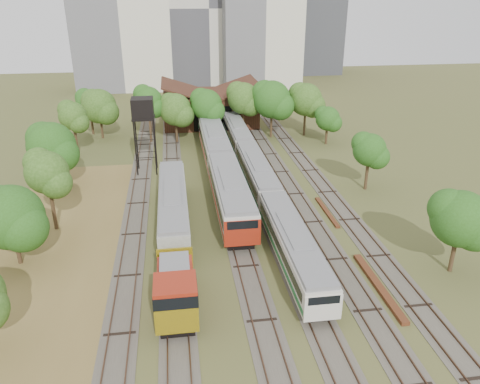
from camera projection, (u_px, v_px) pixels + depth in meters
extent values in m
plane|color=#475123|center=(300.00, 349.00, 31.00)|extent=(240.00, 240.00, 0.00)
cube|color=brown|center=(45.00, 300.00, 35.88)|extent=(14.00, 60.00, 0.04)
cube|color=#4C473D|center=(137.00, 203.00, 52.11)|extent=(2.60, 80.00, 0.06)
cube|color=#472D1E|center=(131.00, 203.00, 51.98)|extent=(0.08, 80.00, 0.14)
cube|color=#472D1E|center=(144.00, 202.00, 52.17)|extent=(0.08, 80.00, 0.14)
cube|color=#4C473D|center=(173.00, 201.00, 52.64)|extent=(2.60, 80.00, 0.06)
cube|color=#472D1E|center=(167.00, 201.00, 52.50)|extent=(0.08, 80.00, 0.14)
cube|color=#472D1E|center=(180.00, 200.00, 52.69)|extent=(0.08, 80.00, 0.14)
cube|color=#4C473D|center=(226.00, 198.00, 53.43)|extent=(2.60, 80.00, 0.06)
cube|color=#472D1E|center=(220.00, 198.00, 53.30)|extent=(0.08, 80.00, 0.14)
cube|color=#472D1E|center=(232.00, 197.00, 53.49)|extent=(0.08, 80.00, 0.14)
cube|color=#4C473D|center=(261.00, 196.00, 53.96)|extent=(2.60, 80.00, 0.06)
cube|color=#472D1E|center=(255.00, 196.00, 53.82)|extent=(0.08, 80.00, 0.14)
cube|color=#472D1E|center=(267.00, 195.00, 54.01)|extent=(0.08, 80.00, 0.14)
cube|color=#4C473D|center=(294.00, 194.00, 54.48)|extent=(2.60, 80.00, 0.06)
cube|color=#472D1E|center=(288.00, 194.00, 54.35)|extent=(0.08, 80.00, 0.14)
cube|color=#472D1E|center=(300.00, 193.00, 54.54)|extent=(0.08, 80.00, 0.14)
cube|color=#4C473D|center=(327.00, 192.00, 55.01)|extent=(2.60, 80.00, 0.06)
cube|color=#472D1E|center=(322.00, 192.00, 54.88)|extent=(0.08, 80.00, 0.14)
cube|color=#472D1E|center=(333.00, 191.00, 55.07)|extent=(0.08, 80.00, 0.14)
cube|color=black|center=(231.00, 210.00, 49.66)|extent=(2.46, 15.64, 0.90)
cube|color=beige|center=(230.00, 194.00, 48.92)|extent=(3.25, 17.00, 2.80)
cube|color=black|center=(230.00, 191.00, 48.79)|extent=(3.31, 15.64, 0.95)
cube|color=slate|center=(230.00, 179.00, 48.29)|extent=(2.99, 16.66, 0.40)
cube|color=maroon|center=(231.00, 200.00, 49.24)|extent=(3.31, 16.66, 0.50)
cube|color=maroon|center=(242.00, 233.00, 41.31)|extent=(3.29, 0.25, 2.52)
cube|color=black|center=(215.00, 156.00, 65.55)|extent=(2.46, 15.64, 0.90)
cube|color=beige|center=(215.00, 144.00, 64.82)|extent=(3.25, 17.00, 2.80)
cube|color=black|center=(215.00, 141.00, 64.68)|extent=(3.31, 15.64, 0.95)
cube|color=slate|center=(214.00, 133.00, 64.18)|extent=(2.99, 16.66, 0.40)
cube|color=maroon|center=(215.00, 149.00, 65.13)|extent=(3.31, 16.66, 0.50)
cube|color=black|center=(292.00, 261.00, 40.44)|extent=(2.02, 15.64, 0.73)
cube|color=beige|center=(293.00, 245.00, 39.84)|extent=(2.66, 17.00, 2.29)
cube|color=black|center=(293.00, 243.00, 39.73)|extent=(2.72, 15.64, 0.78)
cube|color=slate|center=(293.00, 232.00, 39.32)|extent=(2.45, 16.66, 0.33)
cube|color=#165B2B|center=(292.00, 252.00, 40.10)|extent=(2.72, 16.66, 0.41)
cube|color=beige|center=(323.00, 308.00, 32.21)|extent=(2.70, 0.25, 2.06)
cube|color=black|center=(256.00, 184.00, 56.34)|extent=(2.02, 15.64, 0.73)
cube|color=beige|center=(257.00, 173.00, 55.73)|extent=(2.66, 17.00, 2.29)
cube|color=black|center=(257.00, 170.00, 55.62)|extent=(2.72, 15.64, 0.78)
cube|color=slate|center=(257.00, 162.00, 55.21)|extent=(2.45, 16.66, 0.33)
cube|color=#165B2B|center=(257.00, 178.00, 55.99)|extent=(2.72, 16.66, 0.41)
cube|color=black|center=(237.00, 142.00, 72.23)|extent=(2.02, 15.64, 0.73)
cube|color=beige|center=(237.00, 132.00, 71.63)|extent=(2.66, 17.00, 2.29)
cube|color=black|center=(237.00, 130.00, 71.52)|extent=(2.72, 15.64, 0.78)
cube|color=slate|center=(237.00, 124.00, 71.11)|extent=(2.45, 16.66, 0.33)
cube|color=#165B2B|center=(237.00, 136.00, 71.88)|extent=(2.72, 16.66, 0.41)
cube|color=black|center=(205.00, 123.00, 82.38)|extent=(2.14, 14.72, 0.78)
cube|color=beige|center=(205.00, 114.00, 81.74)|extent=(2.82, 16.00, 2.43)
cube|color=black|center=(205.00, 112.00, 81.63)|extent=(2.88, 14.72, 0.83)
cube|color=slate|center=(204.00, 106.00, 81.19)|extent=(2.59, 15.68, 0.35)
cube|color=#165B2B|center=(205.00, 118.00, 82.01)|extent=(2.88, 15.68, 0.44)
cube|color=beige|center=(208.00, 127.00, 74.57)|extent=(2.86, 0.25, 2.18)
cube|color=black|center=(177.00, 301.00, 35.04)|extent=(2.37, 7.20, 0.97)
cube|color=maroon|center=(176.00, 280.00, 35.25)|extent=(2.70, 4.40, 1.62)
cube|color=maroon|center=(176.00, 300.00, 31.91)|extent=(2.91, 2.81, 2.91)
cube|color=black|center=(175.00, 292.00, 31.63)|extent=(2.97, 2.86, 0.97)
cube|color=gold|center=(177.00, 321.00, 30.96)|extent=(2.91, 0.20, 1.94)
cube|color=gold|center=(175.00, 259.00, 38.13)|extent=(2.91, 0.20, 1.94)
cube|color=slate|center=(174.00, 266.00, 33.82)|extent=(2.16, 3.60, 0.22)
cube|color=black|center=(174.00, 219.00, 47.80)|extent=(2.11, 16.56, 0.77)
cube|color=gray|center=(173.00, 205.00, 47.17)|extent=(2.78, 18.00, 2.39)
cube|color=black|center=(173.00, 202.00, 47.05)|extent=(2.84, 16.56, 0.81)
cube|color=slate|center=(172.00, 192.00, 46.62)|extent=(2.56, 17.64, 0.34)
cylinder|color=black|center=(136.00, 149.00, 58.64)|extent=(0.18, 0.18, 7.09)
cylinder|color=black|center=(155.00, 148.00, 58.95)|extent=(0.18, 0.18, 7.09)
cylinder|color=black|center=(137.00, 143.00, 60.81)|extent=(0.18, 0.18, 7.09)
cylinder|color=black|center=(155.00, 143.00, 61.13)|extent=(0.18, 0.18, 7.09)
cube|color=black|center=(143.00, 118.00, 58.43)|extent=(2.79, 2.79, 0.20)
cube|color=black|center=(143.00, 108.00, 57.92)|extent=(2.66, 2.66, 2.39)
cube|color=brown|center=(379.00, 286.00, 37.31)|extent=(0.63, 9.38, 0.31)
cube|color=brown|center=(327.00, 212.00, 49.90)|extent=(0.45, 7.20, 0.23)
cube|color=#392115|center=(210.00, 108.00, 82.45)|extent=(16.00, 11.00, 5.50)
cube|color=#392115|center=(186.00, 90.00, 80.59)|extent=(8.45, 11.55, 2.96)
cube|color=#392115|center=(232.00, 88.00, 81.65)|extent=(8.45, 11.55, 2.96)
cube|color=black|center=(213.00, 119.00, 77.72)|extent=(6.40, 0.15, 4.12)
cylinder|color=#382616|center=(17.00, 246.00, 40.04)|extent=(0.36, 0.36, 3.52)
sphere|color=#265316|center=(11.00, 217.00, 38.96)|extent=(5.48, 5.48, 5.48)
cylinder|color=#382616|center=(53.00, 207.00, 45.66)|extent=(0.36, 0.36, 4.74)
sphere|color=#265316|center=(47.00, 172.00, 44.21)|extent=(4.10, 4.10, 4.10)
cylinder|color=#382616|center=(56.00, 172.00, 55.18)|extent=(0.36, 0.36, 4.21)
sphere|color=#265316|center=(52.00, 146.00, 53.89)|extent=(5.53, 5.53, 5.53)
cylinder|color=#382616|center=(76.00, 140.00, 66.39)|extent=(0.36, 0.36, 4.55)
sphere|color=#265316|center=(73.00, 116.00, 65.00)|extent=(3.91, 3.91, 3.91)
cylinder|color=#382616|center=(92.00, 122.00, 76.44)|extent=(0.36, 0.36, 4.11)
sphere|color=#265316|center=(89.00, 103.00, 75.18)|extent=(4.31, 4.31, 4.31)
cylinder|color=#382616|center=(102.00, 126.00, 74.38)|extent=(0.36, 0.36, 4.06)
sphere|color=#265316|center=(99.00, 106.00, 73.14)|extent=(5.37, 5.37, 5.37)
cylinder|color=#382616|center=(150.00, 126.00, 72.26)|extent=(0.36, 0.36, 5.11)
sphere|color=#265316|center=(148.00, 101.00, 70.69)|extent=(4.27, 4.27, 4.27)
cylinder|color=#382616|center=(177.00, 130.00, 72.41)|extent=(0.36, 0.36, 4.05)
sphere|color=#265316|center=(175.00, 110.00, 71.16)|extent=(4.90, 4.90, 4.90)
cylinder|color=#382616|center=(207.00, 127.00, 72.86)|extent=(0.36, 0.36, 4.52)
sphere|color=#265316|center=(207.00, 105.00, 71.47)|extent=(4.75, 4.75, 4.75)
cylinder|color=#382616|center=(243.00, 120.00, 76.40)|extent=(0.36, 0.36, 4.64)
sphere|color=#265316|center=(243.00, 98.00, 74.97)|extent=(5.06, 5.06, 5.06)
cylinder|color=#382616|center=(271.00, 122.00, 74.85)|extent=(0.36, 0.36, 4.78)
sphere|color=#265316|center=(272.00, 100.00, 73.38)|extent=(5.91, 5.91, 5.91)
cylinder|color=#382616|center=(305.00, 121.00, 75.80)|extent=(0.36, 0.36, 4.61)
sphere|color=#265316|center=(306.00, 100.00, 74.39)|extent=(5.18, 5.18, 5.18)
cylinder|color=#382616|center=(454.00, 251.00, 38.89)|extent=(0.36, 0.36, 3.87)
sphere|color=#265316|center=(460.00, 219.00, 37.70)|extent=(4.70, 4.70, 4.70)
cylinder|color=#382616|center=(367.00, 174.00, 55.21)|extent=(0.36, 0.36, 3.86)
sphere|color=#265316|center=(369.00, 150.00, 54.02)|extent=(3.85, 3.85, 3.85)
cylinder|color=#382616|center=(326.00, 134.00, 71.74)|extent=(0.36, 0.36, 3.14)
sphere|color=#265316|center=(328.00, 119.00, 70.78)|extent=(3.65, 3.65, 3.65)
cube|color=beige|center=(206.00, 7.00, 114.93)|extent=(20.00, 18.00, 36.00)
cube|color=#3D3F44|center=(318.00, 21.00, 129.83)|extent=(12.00, 12.00, 28.00)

